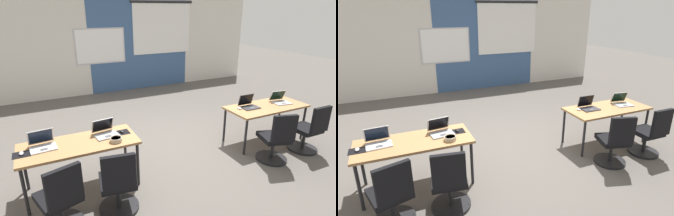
% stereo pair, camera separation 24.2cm
% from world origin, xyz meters
% --- Properties ---
extents(ground_plane, '(24.00, 24.00, 0.00)m').
position_xyz_m(ground_plane, '(0.00, 0.00, 0.00)').
color(ground_plane, '#56514C').
extents(back_wall_assembly, '(10.00, 0.27, 2.80)m').
position_xyz_m(back_wall_assembly, '(0.04, 4.20, 1.41)').
color(back_wall_assembly, silver).
rests_on(back_wall_assembly, ground).
extents(desk_near_left, '(1.60, 0.70, 0.72)m').
position_xyz_m(desk_near_left, '(-1.75, -0.60, 0.66)').
color(desk_near_left, '#A37547').
rests_on(desk_near_left, ground).
extents(desk_near_right, '(1.60, 0.70, 0.72)m').
position_xyz_m(desk_near_right, '(1.75, -0.60, 0.66)').
color(desk_near_right, '#A37547').
rests_on(desk_near_right, ground).
extents(laptop_near_left_end, '(0.35, 0.32, 0.23)m').
position_xyz_m(laptop_near_left_end, '(-2.21, -0.52, 0.77)').
color(laptop_near_left_end, silver).
rests_on(laptop_near_left_end, desk_near_left).
extents(mousepad_near_left_end, '(0.22, 0.19, 0.00)m').
position_xyz_m(mousepad_near_left_end, '(-2.47, -0.61, 0.72)').
color(mousepad_near_left_end, black).
rests_on(mousepad_near_left_end, desk_near_left).
extents(mouse_near_left_end, '(0.06, 0.10, 0.03)m').
position_xyz_m(mouse_near_left_end, '(-2.47, -0.61, 0.74)').
color(mouse_near_left_end, '#B2B2B7').
rests_on(mouse_near_left_end, mousepad_near_left_end).
extents(chair_near_left_end, '(0.55, 0.60, 0.92)m').
position_xyz_m(chair_near_left_end, '(-2.11, -1.35, 0.38)').
color(chair_near_left_end, black).
rests_on(chair_near_left_end, ground).
extents(laptop_near_left_inner, '(0.37, 0.35, 0.23)m').
position_xyz_m(laptop_near_left_inner, '(-1.35, -0.50, 0.77)').
color(laptop_near_left_inner, '#9E9EA3').
rests_on(laptop_near_left_inner, desk_near_left).
extents(mousepad_near_left_inner, '(0.22, 0.19, 0.00)m').
position_xyz_m(mousepad_near_left_inner, '(-1.12, -0.54, 0.72)').
color(mousepad_near_left_inner, black).
rests_on(mousepad_near_left_inner, desk_near_left).
extents(mouse_near_left_inner, '(0.06, 0.10, 0.03)m').
position_xyz_m(mouse_near_left_inner, '(-1.12, -0.54, 0.74)').
color(mouse_near_left_inner, black).
rests_on(mouse_near_left_inner, mousepad_near_left_inner).
extents(chair_near_left_inner, '(0.52, 0.57, 0.92)m').
position_xyz_m(chair_near_left_inner, '(-1.43, -1.35, 0.38)').
color(chair_near_left_inner, black).
rests_on(chair_near_left_inner, ground).
extents(laptop_near_right_end, '(0.38, 0.36, 0.22)m').
position_xyz_m(laptop_near_right_end, '(2.14, -0.57, 0.77)').
color(laptop_near_right_end, '#B7B7BC').
rests_on(laptop_near_right_end, desk_near_right).
extents(chair_near_right_end, '(0.52, 0.54, 0.92)m').
position_xyz_m(chair_near_right_end, '(2.11, -1.31, 0.38)').
color(chair_near_right_end, black).
rests_on(chair_near_right_end, ground).
extents(laptop_near_right_inner, '(0.34, 0.29, 0.23)m').
position_xyz_m(laptop_near_right_inner, '(1.38, -0.50, 0.77)').
color(laptop_near_right_inner, '#333338').
rests_on(laptop_near_right_inner, desk_near_right).
extents(mouse_near_right_inner, '(0.07, 0.11, 0.03)m').
position_xyz_m(mouse_near_right_inner, '(1.16, -0.51, 0.74)').
color(mouse_near_right_inner, silver).
rests_on(mouse_near_right_inner, desk_near_right).
extents(chair_near_right_inner, '(0.55, 0.60, 0.92)m').
position_xyz_m(chair_near_right_inner, '(1.30, -1.31, 0.38)').
color(chair_near_right_inner, black).
rests_on(chair_near_right_inner, ground).
extents(snack_bowl, '(0.18, 0.18, 0.06)m').
position_xyz_m(snack_bowl, '(-1.28, -0.78, 0.76)').
color(snack_bowl, tan).
rests_on(snack_bowl, desk_near_left).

